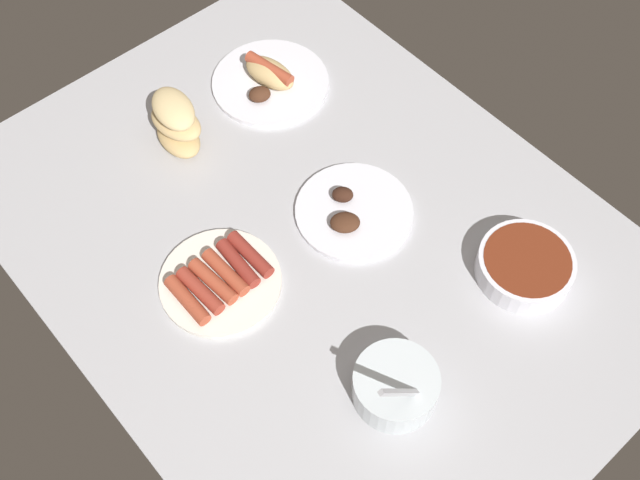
{
  "coord_description": "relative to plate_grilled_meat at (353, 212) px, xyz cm",
  "views": [
    {
      "loc": [
        56.24,
        -47.55,
        114.42
      ],
      "look_at": [
        3.31,
        -1.15,
        3.0
      ],
      "focal_mm": 42.91,
      "sensor_mm": 36.0,
      "label": 1
    }
  ],
  "objects": [
    {
      "name": "bowl_chili",
      "position": [
        28.32,
        13.75,
        1.71
      ],
      "size": [
        16.47,
        16.47,
        4.54
      ],
      "color": "white",
      "rests_on": "ground_plane"
    },
    {
      "name": "plate_grilled_meat",
      "position": [
        0.0,
        0.0,
        0.0
      ],
      "size": [
        21.44,
        21.44,
        3.6
      ],
      "color": "white",
      "rests_on": "ground_plane"
    },
    {
      "name": "bread_stack",
      "position": [
        -34.43,
        -13.48,
        4.61
      ],
      "size": [
        12.79,
        9.24,
        10.8
      ],
      "color": "tan",
      "rests_on": "ground_plane"
    },
    {
      "name": "bowl_coleslaw",
      "position": [
        29.38,
        -18.09,
        2.46
      ],
      "size": [
        13.45,
        13.49,
        15.53
      ],
      "color": "silver",
      "rests_on": "ground_plane"
    },
    {
      "name": "plate_sausages",
      "position": [
        -4.3,
        -26.62,
        0.48
      ],
      "size": [
        20.97,
        20.97,
        3.43
      ],
      "color": "white",
      "rests_on": "ground_plane"
    },
    {
      "name": "ground_plane",
      "position": [
        -1.57,
        -8.17,
        -2.29
      ],
      "size": [
        120.0,
        90.0,
        3.0
      ],
      "primitive_type": "cube",
      "color": "#B2B2B7"
    },
    {
      "name": "plate_hotdog_assembled",
      "position": [
        -34.43,
        8.88,
        0.89
      ],
      "size": [
        23.74,
        23.74,
        5.61
      ],
      "color": "white",
      "rests_on": "ground_plane"
    }
  ]
}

